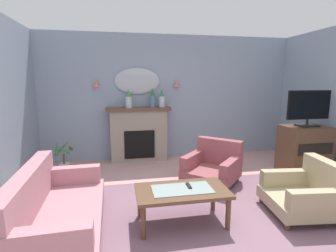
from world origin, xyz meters
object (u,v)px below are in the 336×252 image
object	(u,v)px
mantel_vase_left	(153,99)
tv_cabinet	(304,150)
wall_mirror	(137,81)
wall_sconce_right	(177,83)
fireplace	(139,134)
tv_remote	(189,186)
potted_plant_small_fern	(64,158)
wall_sconce_left	(96,84)
armchair_by_coffee_table	(214,165)
mantel_vase_right	(162,99)
tv_flatscreen	(309,107)
coffee_table	(182,194)
armchair_near_fireplace	(307,192)
mantel_vase_centre	(129,100)
floral_couch	(53,207)

from	to	relation	value
mantel_vase_left	tv_cabinet	xyz separation A→B (m)	(2.65, -1.36, -0.89)
wall_mirror	wall_sconce_right	size ratio (longest dim) A/B	6.86
wall_sconce_right	tv_cabinet	bearing A→B (deg)	-35.11
wall_mirror	fireplace	bearing A→B (deg)	-90.00
tv_remote	potted_plant_small_fern	distance (m)	2.77
wall_sconce_left	armchair_by_coffee_table	distance (m)	2.88
tv_remote	wall_mirror	bearing A→B (deg)	98.52
wall_mirror	tv_cabinet	distance (m)	3.55
fireplace	mantel_vase_right	size ratio (longest dim) A/B	3.51
wall_sconce_left	tv_cabinet	world-z (taller)	wall_sconce_left
mantel_vase_right	tv_flatscreen	bearing A→B (deg)	-29.34
coffee_table	armchair_near_fireplace	bearing A→B (deg)	-3.12
mantel_vase_left	armchair_by_coffee_table	world-z (taller)	mantel_vase_left
mantel_vase_centre	mantel_vase_right	xyz separation A→B (m)	(0.70, 0.00, 0.00)
wall_sconce_right	armchair_by_coffee_table	world-z (taller)	wall_sconce_right
tv_remote	wall_sconce_right	bearing A→B (deg)	80.58
wall_sconce_right	armchair_by_coffee_table	xyz separation A→B (m)	(0.30, -1.57, -1.35)
wall_mirror	floral_couch	size ratio (longest dim) A/B	0.55
tv_remote	floral_couch	xyz separation A→B (m)	(-1.57, 0.01, -0.13)
coffee_table	mantel_vase_right	bearing A→B (deg)	85.82
fireplace	coffee_table	xyz separation A→B (m)	(0.31, -2.63, -0.19)
mantel_vase_centre	armchair_by_coffee_table	xyz separation A→B (m)	(1.35, -1.45, -1.02)
potted_plant_small_fern	wall_mirror	bearing A→B (deg)	24.85
tv_remote	mantel_vase_left	bearing A→B (deg)	92.41
wall_sconce_left	tv_flatscreen	world-z (taller)	wall_sconce_left
mantel_vase_left	wall_sconce_left	xyz separation A→B (m)	(-1.15, 0.12, 0.32)
armchair_by_coffee_table	tv_flatscreen	distance (m)	2.03
fireplace	armchair_by_coffee_table	bearing A→B (deg)	-52.12
mantel_vase_centre	armchair_near_fireplace	world-z (taller)	mantel_vase_centre
armchair_near_fireplace	potted_plant_small_fern	xyz separation A→B (m)	(-3.40, 2.19, -0.03)
armchair_near_fireplace	potted_plant_small_fern	bearing A→B (deg)	147.17
mantel_vase_right	tv_remote	size ratio (longest dim) A/B	2.42
floral_couch	armchair_by_coffee_table	xyz separation A→B (m)	(2.31, 1.09, -0.01)
wall_sconce_left	potted_plant_small_fern	world-z (taller)	wall_sconce_left
mantel_vase_right	potted_plant_small_fern	world-z (taller)	mantel_vase_right
mantel_vase_right	wall_sconce_right	bearing A→B (deg)	18.92
armchair_by_coffee_table	armchair_near_fireplace	distance (m)	1.48
mantel_vase_centre	floral_couch	bearing A→B (deg)	-110.75
wall_mirror	mantel_vase_left	bearing A→B (deg)	-29.54
wall_sconce_left	coffee_table	bearing A→B (deg)	-66.94
fireplace	wall_mirror	world-z (taller)	wall_mirror
coffee_table	armchair_near_fireplace	xyz separation A→B (m)	(1.64, -0.09, -0.08)
fireplace	mantel_vase_left	world-z (taller)	mantel_vase_left
wall_sconce_right	potted_plant_small_fern	xyz separation A→B (m)	(-2.30, -0.62, -1.38)
coffee_table	mantel_vase_centre	bearing A→B (deg)	101.07
mantel_vase_right	tv_remote	world-z (taller)	mantel_vase_right
fireplace	armchair_near_fireplace	distance (m)	3.36
fireplace	wall_mirror	size ratio (longest dim) A/B	1.42
wall_mirror	wall_sconce_left	size ratio (longest dim) A/B	6.86
wall_mirror	tv_cabinet	bearing A→B (deg)	-27.35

